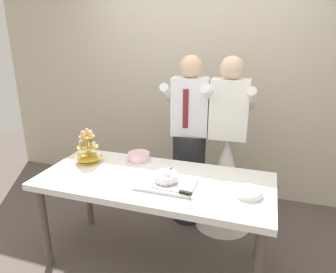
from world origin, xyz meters
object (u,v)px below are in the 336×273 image
(person_groom, at_px, (189,151))
(cupcake_stand, at_px, (88,149))
(dessert_table, at_px, (154,187))
(round_cake, at_px, (139,157))
(main_cake_tray, at_px, (167,179))
(plate_stack, at_px, (248,193))
(person_bride, at_px, (225,171))

(person_groom, bearing_deg, cupcake_stand, -141.01)
(dessert_table, relative_size, round_cake, 7.50)
(cupcake_stand, distance_m, person_groom, 0.97)
(dessert_table, height_order, main_cake_tray, main_cake_tray)
(dessert_table, bearing_deg, plate_stack, -3.70)
(dessert_table, height_order, person_groom, person_groom)
(dessert_table, height_order, cupcake_stand, cupcake_stand)
(dessert_table, distance_m, plate_stack, 0.72)
(plate_stack, height_order, person_groom, person_groom)
(round_cake, bearing_deg, dessert_table, -48.18)
(round_cake, xyz_separation_m, person_bride, (0.70, 0.45, -0.23))
(round_cake, height_order, person_groom, person_groom)
(dessert_table, bearing_deg, cupcake_stand, 169.30)
(cupcake_stand, distance_m, plate_stack, 1.38)
(cupcake_stand, xyz_separation_m, round_cake, (0.40, 0.16, -0.08))
(cupcake_stand, bearing_deg, person_bride, 28.79)
(dessert_table, relative_size, person_groom, 1.08)
(round_cake, bearing_deg, main_cake_tray, -42.61)
(main_cake_tray, distance_m, person_bride, 0.89)
(cupcake_stand, xyz_separation_m, main_cake_tray, (0.78, -0.19, -0.08))
(cupcake_stand, bearing_deg, plate_stack, -7.08)
(person_bride, bearing_deg, cupcake_stand, -151.21)
(dessert_table, distance_m, cupcake_stand, 0.69)
(main_cake_tray, xyz_separation_m, round_cake, (-0.38, 0.35, -0.01))
(plate_stack, relative_size, person_bride, 0.12)
(dessert_table, bearing_deg, main_cake_tray, -27.61)
(main_cake_tray, xyz_separation_m, person_groom, (-0.04, 0.79, -0.07))
(cupcake_stand, distance_m, round_cake, 0.44)
(round_cake, bearing_deg, person_groom, 52.64)
(person_groom, bearing_deg, dessert_table, -97.01)
(main_cake_tray, xyz_separation_m, person_bride, (0.33, 0.80, -0.23))
(cupcake_stand, bearing_deg, person_groom, 38.99)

